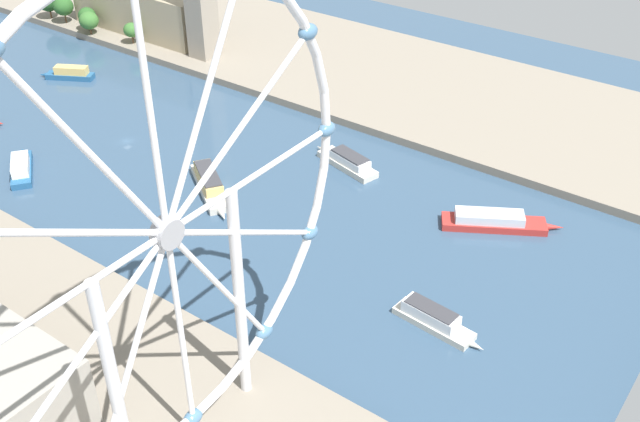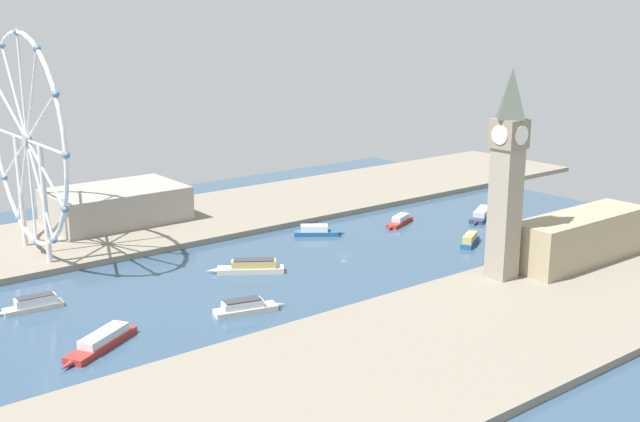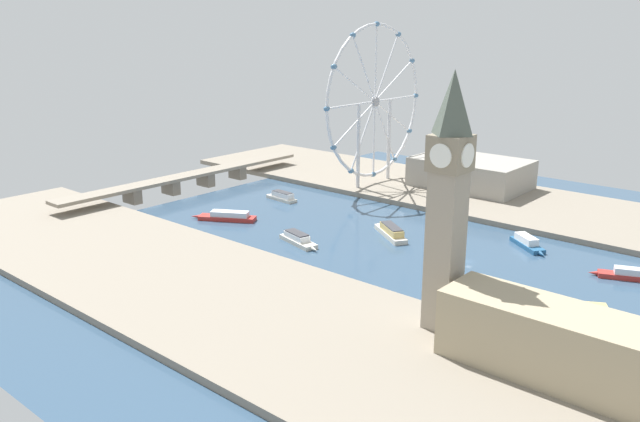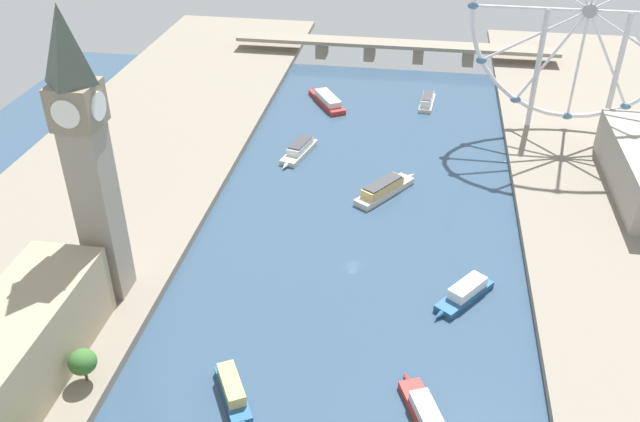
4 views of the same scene
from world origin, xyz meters
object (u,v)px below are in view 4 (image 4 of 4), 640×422
object	(u,v)px
tour_boat_0	(327,100)
tour_boat_3	(299,150)
ferris_wheel	(589,12)
tour_boat_2	(427,101)
clock_tower	(88,158)
tour_boat_5	(233,391)
tour_boat_7	(385,189)
tour_boat_1	(425,413)
river_bridge	(394,47)
tour_boat_6	(465,293)
parliament_block	(5,366)

from	to	relation	value
tour_boat_0	tour_boat_3	world-z (taller)	tour_boat_3
ferris_wheel	tour_boat_2	distance (m)	85.33
ferris_wheel	tour_boat_2	world-z (taller)	ferris_wheel
clock_tower	tour_boat_5	size ratio (longest dim) A/B	3.90
tour_boat_5	tour_boat_7	world-z (taller)	tour_boat_7
tour_boat_7	tour_boat_1	bearing A→B (deg)	-136.30
ferris_wheel	tour_boat_5	size ratio (longest dim) A/B	4.55
tour_boat_3	tour_boat_5	world-z (taller)	tour_boat_5
tour_boat_0	tour_boat_2	bearing A→B (deg)	-113.12
river_bridge	tour_boat_3	distance (m)	130.57
tour_boat_0	tour_boat_3	bearing A→B (deg)	145.84
tour_boat_0	tour_boat_6	world-z (taller)	tour_boat_6
tour_boat_3	tour_boat_0	bearing A→B (deg)	-169.21
tour_boat_3	tour_boat_5	size ratio (longest dim) A/B	1.28
tour_boat_0	tour_boat_1	xyz separation A→B (m)	(54.01, -192.44, -0.19)
clock_tower	ferris_wheel	world-z (taller)	ferris_wheel
tour_boat_1	tour_boat_7	xyz separation A→B (m)	(-18.52, 108.37, 0.58)
parliament_block	tour_boat_1	bearing A→B (deg)	6.77
tour_boat_2	tour_boat_5	size ratio (longest dim) A/B	1.16
parliament_block	tour_boat_1	xyz separation A→B (m)	(103.12, 12.23, -11.80)
tour_boat_2	river_bridge	bearing A→B (deg)	23.13
clock_tower	tour_boat_0	distance (m)	171.21
parliament_block	river_bridge	size ratio (longest dim) A/B	0.40
tour_boat_2	tour_boat_6	distance (m)	150.85
ferris_wheel	tour_boat_0	distance (m)	125.51
tour_boat_3	tour_boat_6	xyz separation A→B (m)	(68.43, -87.36, -0.02)
river_bridge	tour_boat_2	distance (m)	67.23
clock_tower	tour_boat_5	xyz separation A→B (m)	(47.14, -34.40, -46.12)
parliament_block	tour_boat_0	bearing A→B (deg)	76.51
tour_boat_2	tour_boat_5	bearing A→B (deg)	172.39
river_bridge	tour_boat_3	size ratio (longest dim) A/B	6.42
parliament_block	tour_boat_2	size ratio (longest dim) A/B	2.88
tour_boat_2	clock_tower	bearing A→B (deg)	155.99
tour_boat_6	tour_boat_7	bearing A→B (deg)	-117.18
tour_boat_1	tour_boat_0	bearing A→B (deg)	-7.18
river_bridge	tour_boat_5	bearing A→B (deg)	-95.17
tour_boat_0	tour_boat_2	world-z (taller)	tour_boat_2
tour_boat_5	clock_tower	bearing A→B (deg)	-155.22
clock_tower	tour_boat_5	bearing A→B (deg)	-36.12
river_bridge	tour_boat_1	xyz separation A→B (m)	(25.25, -262.62, -5.75)
tour_boat_5	river_bridge	bearing A→B (deg)	145.73
ferris_wheel	tour_boat_7	world-z (taller)	ferris_wheel
tour_boat_2	tour_boat_3	world-z (taller)	tour_boat_3
tour_boat_7	clock_tower	bearing A→B (deg)	168.06
parliament_block	tour_boat_0	distance (m)	210.81
tour_boat_3	ferris_wheel	bearing A→B (deg)	123.36
tour_boat_3	tour_boat_6	bearing A→B (deg)	52.44
river_bridge	tour_boat_7	size ratio (longest dim) A/B	5.95
tour_boat_6	tour_boat_5	bearing A→B (deg)	-13.63
parliament_block	tour_boat_0	size ratio (longest dim) A/B	2.19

